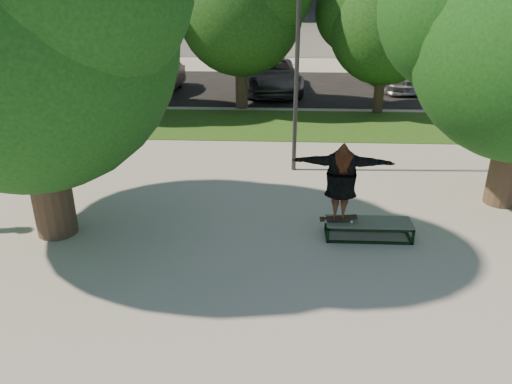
# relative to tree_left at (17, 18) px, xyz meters

# --- Properties ---
(ground) EXTENTS (120.00, 120.00, 0.00)m
(ground) POSITION_rel_tree_left_xyz_m (4.29, -1.09, -4.42)
(ground) COLOR #A4A097
(ground) RESTS_ON ground
(grass_strip) EXTENTS (30.00, 4.00, 0.02)m
(grass_strip) POSITION_rel_tree_left_xyz_m (5.29, 8.41, -4.41)
(grass_strip) COLOR #264513
(grass_strip) RESTS_ON ground
(asphalt_strip) EXTENTS (40.00, 8.00, 0.01)m
(asphalt_strip) POSITION_rel_tree_left_xyz_m (4.29, 14.91, -4.42)
(asphalt_strip) COLOR black
(asphalt_strip) RESTS_ON ground
(tree_left) EXTENTS (6.96, 5.95, 7.12)m
(tree_left) POSITION_rel_tree_left_xyz_m (0.00, 0.00, 0.00)
(tree_left) COLOR #38281E
(tree_left) RESTS_ON ground
(bg_tree_left) EXTENTS (5.28, 4.51, 5.77)m
(bg_tree_left) POSITION_rel_tree_left_xyz_m (-2.28, 9.98, -0.69)
(bg_tree_left) COLOR #38281E
(bg_tree_left) RESTS_ON ground
(bg_tree_mid) EXTENTS (5.76, 4.92, 6.24)m
(bg_tree_mid) POSITION_rel_tree_left_xyz_m (3.22, 10.98, -0.41)
(bg_tree_mid) COLOR #38281E
(bg_tree_mid) RESTS_ON ground
(bg_tree_right) EXTENTS (5.04, 4.31, 5.43)m
(bg_tree_right) POSITION_rel_tree_left_xyz_m (8.73, 10.47, -0.93)
(bg_tree_right) COLOR #38281E
(bg_tree_right) RESTS_ON ground
(lamppost) EXTENTS (0.25, 0.15, 6.11)m
(lamppost) POSITION_rel_tree_left_xyz_m (5.29, 3.91, -1.27)
(lamppost) COLOR #2D2D30
(lamppost) RESTS_ON ground
(grind_box) EXTENTS (1.80, 0.60, 0.38)m
(grind_box) POSITION_rel_tree_left_xyz_m (6.79, 0.00, -4.23)
(grind_box) COLOR black
(grind_box) RESTS_ON ground
(skater_rig) EXTENTS (2.07, 0.70, 1.73)m
(skater_rig) POSITION_rel_tree_left_xyz_m (6.14, 0.00, -3.14)
(skater_rig) COLOR white
(skater_rig) RESTS_ON grind_box
(car_silver_a) EXTENTS (2.31, 4.33, 1.40)m
(car_silver_a) POSITION_rel_tree_left_xyz_m (-0.96, 13.65, -3.72)
(car_silver_a) COLOR #A8A7AC
(car_silver_a) RESTS_ON asphalt_strip
(car_dark) EXTENTS (1.78, 4.24, 1.36)m
(car_dark) POSITION_rel_tree_left_xyz_m (-0.71, 13.34, -3.74)
(car_dark) COLOR black
(car_dark) RESTS_ON asphalt_strip
(car_grey) EXTENTS (3.17, 5.79, 1.54)m
(car_grey) POSITION_rel_tree_left_xyz_m (4.43, 14.08, -3.65)
(car_grey) COLOR #58585D
(car_grey) RESTS_ON asphalt_strip
(car_silver_b) EXTENTS (3.12, 5.60, 1.53)m
(car_silver_b) POSITION_rel_tree_left_xyz_m (10.29, 15.41, -3.66)
(car_silver_b) COLOR #B3B3B9
(car_silver_b) RESTS_ON asphalt_strip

